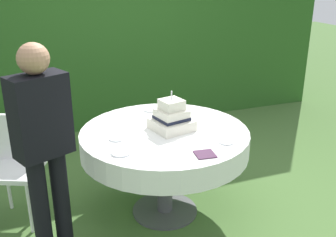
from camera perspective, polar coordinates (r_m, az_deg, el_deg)
The scene contains 11 objects.
ground_plane at distance 3.62m, azimuth -0.46°, elevation -13.11°, with size 20.00×20.00×0.00m, color #476B33.
foliage_hedge at distance 5.35m, azimuth -9.78°, elevation 13.87°, with size 6.26×0.62×2.78m, color #28561E.
cake_table at distance 3.29m, azimuth -0.50°, elevation -3.41°, with size 1.38×1.38×0.77m.
wedding_cake at distance 3.24m, azimuth 0.52°, elevation 0.08°, with size 0.36×0.36×0.33m.
serving_plate_near at distance 3.11m, azimuth -7.36°, elevation -2.87°, with size 0.12×0.12×0.01m, color white.
serving_plate_far at distance 3.06m, azimuth 8.36°, elevation -3.34°, with size 0.11×0.11×0.01m, color white.
serving_plate_left at distance 3.70m, azimuth -2.46°, elevation 1.26°, with size 0.14×0.14×0.01m, color white.
serving_plate_right at distance 2.88m, azimuth -6.76°, elevation -4.89°, with size 0.15×0.15×0.01m, color white.
napkin_stack at distance 2.85m, azimuth 5.32°, elevation -5.12°, with size 0.14×0.14×0.01m, color #4C2D47.
garden_chair at distance 3.53m, azimuth -20.77°, elevation -5.37°, with size 0.53×0.53×0.89m.
standing_person at distance 2.76m, azimuth -17.39°, elevation -3.46°, with size 0.41×0.33×1.60m.
Camera 1 is at (-1.04, -2.81, 2.03)m, focal length 42.53 mm.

